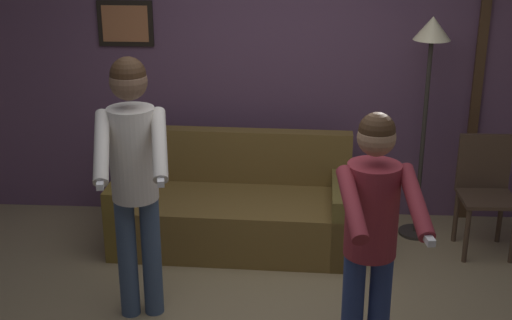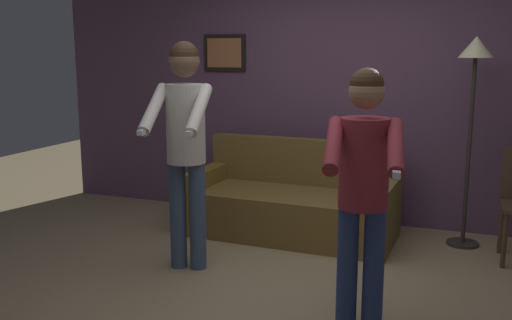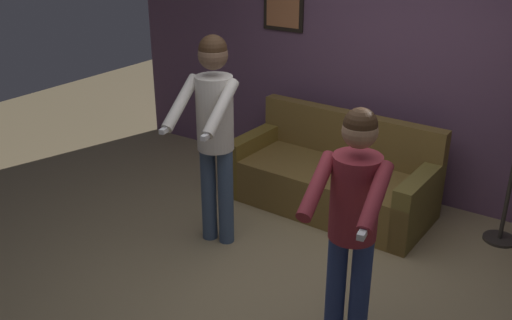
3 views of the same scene
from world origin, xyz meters
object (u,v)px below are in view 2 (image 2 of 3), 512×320
at_px(person_standing_right, 364,177).
at_px(torchiere_lamp, 474,79).
at_px(person_standing_left, 185,133).
at_px(couch, 293,205).

bearing_deg(person_standing_right, torchiere_lamp, 72.71).
distance_m(torchiere_lamp, person_standing_left, 2.49).
relative_size(torchiere_lamp, person_standing_right, 1.14).
height_order(couch, person_standing_right, person_standing_right).
xyz_separation_m(couch, person_standing_right, (0.94, -1.64, 0.69)).
xyz_separation_m(torchiere_lamp, person_standing_right, (-0.59, -1.88, -0.51)).
relative_size(person_standing_left, person_standing_right, 1.11).
bearing_deg(couch, torchiere_lamp, 8.96).
distance_m(person_standing_left, person_standing_right, 1.55).
bearing_deg(person_standing_left, couch, 65.03).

